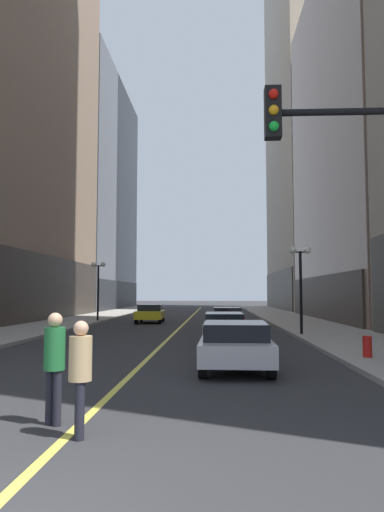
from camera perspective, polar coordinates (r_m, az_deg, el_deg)
ground_plane at (r=39.23m, az=-0.47°, el=-7.55°), size 200.00×200.00×0.00m
sidewalk_left at (r=40.53m, az=-12.29°, el=-7.24°), size 4.50×78.00×0.15m
sidewalk_right at (r=39.63m, az=11.63°, el=-7.32°), size 4.50×78.00×0.15m
lane_centre_stripe at (r=39.23m, az=-0.47°, el=-7.54°), size 0.16×70.00×0.01m
building_left_far at (r=68.15m, az=-13.43°, el=7.02°), size 12.44×26.00×31.18m
car_silver at (r=13.71m, az=5.16°, el=-10.28°), size 2.00×4.35×1.32m
car_grey at (r=20.27m, az=3.82°, el=-8.39°), size 1.73×4.74×1.32m
car_red at (r=28.23m, az=4.13°, el=-7.28°), size 1.86×4.35×1.32m
car_yellow at (r=35.37m, az=-4.95°, el=-6.70°), size 1.99×4.10×1.32m
pedestrian_in_green_parka at (r=8.31m, az=-15.96°, el=-11.59°), size 0.46×0.46×1.80m
pedestrian_in_tan_trench at (r=7.48m, az=-13.08°, el=-12.92°), size 0.43×0.43×1.71m
street_lamp_left_far at (r=36.13m, az=-11.03°, el=-2.56°), size 1.06×0.36×4.43m
street_lamp_right_mid at (r=24.31m, az=12.70°, el=-1.65°), size 1.06×0.36×4.43m
fire_hydrant_right at (r=16.11m, az=20.03°, el=-10.30°), size 0.28×0.28×0.80m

